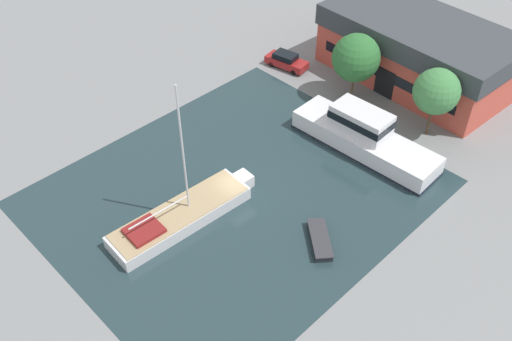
{
  "coord_description": "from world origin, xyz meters",
  "views": [
    {
      "loc": [
        25.6,
        -22.93,
        32.96
      ],
      "look_at": [
        0.0,
        2.25,
        1.0
      ],
      "focal_mm": 40.0,
      "sensor_mm": 36.0,
      "label": 1
    }
  ],
  "objects_px": {
    "warehouse_building": "(418,51)",
    "quay_tree_by_water": "(356,58)",
    "small_dinghy": "(320,240)",
    "motor_cruiser": "(364,136)",
    "parked_car": "(286,61)",
    "sailboat_moored": "(182,215)",
    "quay_tree_near_building": "(437,92)"
  },
  "relations": [
    {
      "from": "quay_tree_near_building",
      "to": "parked_car",
      "type": "distance_m",
      "value": 17.75
    },
    {
      "from": "motor_cruiser",
      "to": "quay_tree_by_water",
      "type": "bearing_deg",
      "value": 43.05
    },
    {
      "from": "parked_car",
      "to": "motor_cruiser",
      "type": "height_order",
      "value": "motor_cruiser"
    },
    {
      "from": "quay_tree_near_building",
      "to": "quay_tree_by_water",
      "type": "bearing_deg",
      "value": -177.93
    },
    {
      "from": "parked_car",
      "to": "quay_tree_near_building",
      "type": "bearing_deg",
      "value": 82.63
    },
    {
      "from": "parked_car",
      "to": "small_dinghy",
      "type": "relative_size",
      "value": 1.23
    },
    {
      "from": "parked_car",
      "to": "small_dinghy",
      "type": "height_order",
      "value": "parked_car"
    },
    {
      "from": "warehouse_building",
      "to": "motor_cruiser",
      "type": "relative_size",
      "value": 1.43
    },
    {
      "from": "quay_tree_near_building",
      "to": "quay_tree_by_water",
      "type": "height_order",
      "value": "quay_tree_by_water"
    },
    {
      "from": "warehouse_building",
      "to": "quay_tree_near_building",
      "type": "height_order",
      "value": "quay_tree_near_building"
    },
    {
      "from": "quay_tree_near_building",
      "to": "quay_tree_by_water",
      "type": "xyz_separation_m",
      "value": [
        -8.7,
        -0.31,
        -0.12
      ]
    },
    {
      "from": "quay_tree_near_building",
      "to": "motor_cruiser",
      "type": "bearing_deg",
      "value": -115.3
    },
    {
      "from": "warehouse_building",
      "to": "small_dinghy",
      "type": "distance_m",
      "value": 26.11
    },
    {
      "from": "quay_tree_near_building",
      "to": "warehouse_building",
      "type": "bearing_deg",
      "value": 131.74
    },
    {
      "from": "parked_car",
      "to": "quay_tree_by_water",
      "type": "bearing_deg",
      "value": 83.16
    },
    {
      "from": "motor_cruiser",
      "to": "small_dinghy",
      "type": "bearing_deg",
      "value": -159.6
    },
    {
      "from": "quay_tree_near_building",
      "to": "motor_cruiser",
      "type": "height_order",
      "value": "quay_tree_near_building"
    },
    {
      "from": "quay_tree_by_water",
      "to": "parked_car",
      "type": "distance_m",
      "value": 9.4
    },
    {
      "from": "parked_car",
      "to": "motor_cruiser",
      "type": "xyz_separation_m",
      "value": [
        14.42,
        -5.31,
        0.61
      ]
    },
    {
      "from": "warehouse_building",
      "to": "parked_car",
      "type": "xyz_separation_m",
      "value": [
        -10.89,
        -7.97,
        -2.47
      ]
    },
    {
      "from": "motor_cruiser",
      "to": "small_dinghy",
      "type": "distance_m",
      "value": 12.31
    },
    {
      "from": "sailboat_moored",
      "to": "warehouse_building",
      "type": "bearing_deg",
      "value": 91.61
    },
    {
      "from": "warehouse_building",
      "to": "motor_cruiser",
      "type": "bearing_deg",
      "value": -72.08
    },
    {
      "from": "quay_tree_near_building",
      "to": "small_dinghy",
      "type": "distance_m",
      "value": 18.05
    },
    {
      "from": "quay_tree_near_building",
      "to": "small_dinghy",
      "type": "bearing_deg",
      "value": -84.03
    },
    {
      "from": "quay_tree_by_water",
      "to": "small_dinghy",
      "type": "xyz_separation_m",
      "value": [
        10.52,
        -17.1,
        -4.26
      ]
    },
    {
      "from": "warehouse_building",
      "to": "motor_cruiser",
      "type": "height_order",
      "value": "warehouse_building"
    },
    {
      "from": "sailboat_moored",
      "to": "parked_car",
      "type": "bearing_deg",
      "value": 117.11
    },
    {
      "from": "warehouse_building",
      "to": "quay_tree_near_building",
      "type": "distance_m",
      "value": 9.74
    },
    {
      "from": "warehouse_building",
      "to": "quay_tree_by_water",
      "type": "height_order",
      "value": "quay_tree_by_water"
    },
    {
      "from": "warehouse_building",
      "to": "quay_tree_by_water",
      "type": "relative_size",
      "value": 2.9
    },
    {
      "from": "quay_tree_by_water",
      "to": "parked_car",
      "type": "bearing_deg",
      "value": -176.88
    }
  ]
}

